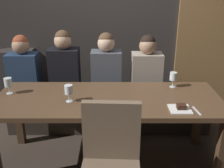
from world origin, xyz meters
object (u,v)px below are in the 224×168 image
(diner_near_end, at_px, (148,69))
(fork_on_table, at_px, (198,111))
(diner_redhead, at_px, (25,68))
(diner_bearded, at_px, (66,66))
(banquette_bench, at_px, (110,111))
(dessert_plate, at_px, (182,108))
(wine_glass_center_front, at_px, (70,90))
(diner_far_end, at_px, (107,67))
(chair_near_side, at_px, (112,159))
(dining_table, at_px, (109,106))
(wine_glass_center_back, at_px, (174,77))
(wine_glass_end_left, at_px, (9,82))

(diner_near_end, xyz_separation_m, fork_on_table, (0.33, -0.96, -0.07))
(diner_redhead, bearing_deg, diner_bearded, 3.93)
(banquette_bench, height_order, diner_redhead, diner_redhead)
(diner_near_end, height_order, dessert_plate, diner_near_end)
(banquette_bench, relative_size, diner_redhead, 3.26)
(wine_glass_center_front, bearing_deg, diner_far_end, 67.30)
(chair_near_side, height_order, diner_redhead, diner_redhead)
(diner_near_end, distance_m, wine_glass_center_front, 1.12)
(dining_table, xyz_separation_m, wine_glass_center_front, (-0.36, -0.09, 0.20))
(diner_far_end, bearing_deg, diner_redhead, -178.75)
(dining_table, bearing_deg, chair_near_side, -87.51)
(chair_near_side, relative_size, wine_glass_center_front, 5.98)
(chair_near_side, bearing_deg, dessert_plate, 36.97)
(dining_table, height_order, chair_near_side, chair_near_side)
(diner_far_end, bearing_deg, diner_near_end, -3.99)
(diner_near_end, height_order, wine_glass_center_back, diner_near_end)
(banquette_bench, height_order, dessert_plate, dessert_plate)
(dining_table, xyz_separation_m, chair_near_side, (0.03, -0.72, -0.09))
(wine_glass_center_back, bearing_deg, diner_bearded, 160.08)
(dining_table, distance_m, wine_glass_end_left, 1.02)
(banquette_bench, height_order, diner_near_end, diner_near_end)
(dessert_plate, xyz_separation_m, fork_on_table, (0.14, -0.03, -0.01))
(diner_bearded, relative_size, wine_glass_center_back, 4.97)
(wine_glass_center_back, bearing_deg, diner_redhead, 166.52)
(dessert_plate, height_order, fork_on_table, dessert_plate)
(chair_near_side, bearing_deg, wine_glass_center_front, 121.85)
(diner_bearded, height_order, dessert_plate, diner_bearded)
(dining_table, bearing_deg, wine_glass_end_left, 174.23)
(chair_near_side, relative_size, diner_near_end, 1.27)
(chair_near_side, height_order, wine_glass_center_back, chair_near_side)
(wine_glass_center_front, bearing_deg, wine_glass_end_left, 163.21)
(banquette_bench, bearing_deg, wine_glass_center_front, -114.54)
(diner_far_end, height_order, wine_glass_center_back, diner_far_end)
(chair_near_side, height_order, wine_glass_center_front, chair_near_side)
(wine_glass_center_back, bearing_deg, banquette_bench, 148.17)
(chair_near_side, bearing_deg, dining_table, 92.49)
(dining_table, distance_m, diner_bearded, 0.91)
(diner_redhead, distance_m, diner_bearded, 0.49)
(wine_glass_center_back, relative_size, fork_on_table, 0.96)
(chair_near_side, bearing_deg, diner_near_end, 73.06)
(wine_glass_center_back, relative_size, dessert_plate, 0.86)
(chair_near_side, relative_size, dessert_plate, 5.16)
(diner_bearded, bearing_deg, fork_on_table, -37.43)
(wine_glass_center_back, bearing_deg, diner_far_end, 148.91)
(diner_far_end, height_order, wine_glass_end_left, diner_far_end)
(diner_near_end, relative_size, wine_glass_end_left, 4.70)
(diner_near_end, distance_m, wine_glass_center_back, 0.46)
(dining_table, xyz_separation_m, diner_far_end, (-0.03, 0.70, 0.17))
(diner_bearded, bearing_deg, diner_redhead, -176.07)
(chair_near_side, relative_size, diner_far_end, 1.24)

